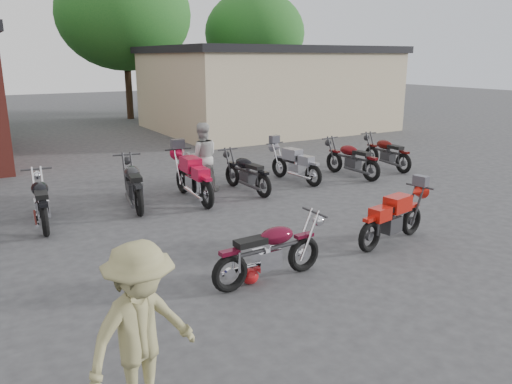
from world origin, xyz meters
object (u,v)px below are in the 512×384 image
row_bike_6 (295,162)px  vintage_motorcycle (271,248)px  person_tan (142,333)px  row_bike_5 (246,171)px  row_bike_3 (133,182)px  row_bike_7 (351,157)px  person_light (202,157)px  row_bike_2 (41,199)px  row_bike_8 (387,151)px  helmet (250,276)px  sportbike (393,215)px  row_bike_4 (193,175)px

row_bike_6 → vintage_motorcycle: bearing=133.5°
person_tan → row_bike_5: size_ratio=0.94×
row_bike_3 → row_bike_7: 6.25m
vintage_motorcycle → person_light: 5.56m
row_bike_2 → row_bike_8: bearing=-83.3°
helmet → row_bike_5: bearing=61.0°
person_tan → row_bike_3: person_tan is taller
person_tan → row_bike_8: size_ratio=0.93×
sportbike → row_bike_2: (-5.37, 4.33, 0.04)m
person_light → person_tan: person_tan is taller
vintage_motorcycle → sportbike: bearing=2.7°
row_bike_6 → row_bike_7: bearing=-108.9°
row_bike_6 → row_bike_8: (3.34, -0.07, 0.01)m
row_bike_8 → row_bike_4: bearing=94.0°
row_bike_4 → helmet: bearing=168.6°
row_bike_7 → row_bike_3: bearing=82.0°
person_tan → row_bike_2: size_ratio=0.91×
row_bike_7 → vintage_motorcycle: bearing=123.6°
row_bike_3 → row_bike_6: row_bike_3 is taller
person_tan → row_bike_2: bearing=72.5°
row_bike_2 → row_bike_6: row_bike_2 is taller
sportbike → helmet: bearing=172.5°
person_light → row_bike_7: (4.30, -0.73, -0.31)m
row_bike_3 → vintage_motorcycle: bearing=-163.9°
sportbike → row_bike_4: size_ratio=0.86×
sportbike → row_bike_4: row_bike_4 is taller
vintage_motorcycle → row_bike_6: size_ratio=0.99×
person_tan → row_bike_7: 10.57m
sportbike → row_bike_7: size_ratio=0.93×
helmet → row_bike_3: bearing=93.1°
row_bike_6 → row_bike_8: 3.34m
person_light → row_bike_4: bearing=66.8°
helmet → row_bike_7: 7.55m
vintage_motorcycle → row_bike_8: (7.27, 4.91, 0.02)m
person_tan → row_bike_3: bearing=56.2°
vintage_motorcycle → row_bike_3: size_ratio=0.91×
vintage_motorcycle → row_bike_8: bearing=32.0°
person_light → row_bike_7: 4.38m
vintage_motorcycle → person_light: size_ratio=1.06×
vintage_motorcycle → row_bike_7: (5.65, 4.66, 0.03)m
person_tan → row_bike_3: (2.02, 6.82, -0.29)m
vintage_motorcycle → sportbike: 2.80m
row_bike_6 → row_bike_7: row_bike_7 is taller
person_light → row_bike_4: person_light is taller
vintage_motorcycle → sportbike: (2.79, 0.23, -0.01)m
row_bike_3 → row_bike_6: (4.51, 0.09, -0.05)m
person_light → row_bike_8: 5.94m
row_bike_4 → row_bike_6: 3.15m
row_bike_8 → vintage_motorcycle: bearing=126.2°
row_bike_2 → row_bike_8: 9.85m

